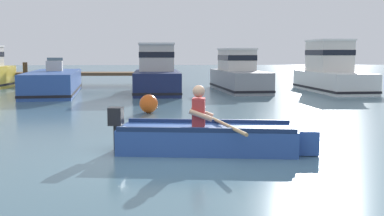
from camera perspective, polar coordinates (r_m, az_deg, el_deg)
name	(u,v)px	position (r m, az deg, el deg)	size (l,w,h in m)	color
ground_plane	(187,156)	(8.17, -0.59, -5.76)	(120.00, 120.00, 0.00)	slate
wooden_dock	(30,74)	(26.87, -18.99, 3.91)	(15.91, 1.64, 1.26)	brown
rowboat_with_person	(211,138)	(8.47, 2.30, -3.58)	(3.73, 1.97, 1.19)	#2D519E
moored_boat_blue	(54,83)	(21.18, -16.32, 2.90)	(2.81, 6.84, 1.54)	#2D519E
moored_boat_navy	(157,74)	(21.03, -4.28, 4.08)	(2.14, 5.41, 2.18)	#19234C
moored_boat_grey	(238,75)	(22.14, 5.58, 4.00)	(2.29, 5.66, 1.96)	gray
moored_boat_white	(331,72)	(22.66, 16.43, 4.15)	(2.33, 5.46, 2.36)	white
mooring_buoy	(149,104)	(13.92, -5.24, 0.52)	(0.54, 0.54, 0.54)	#E55919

